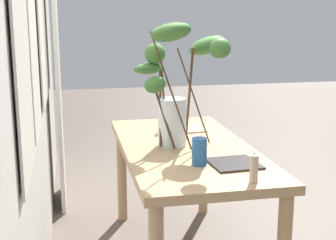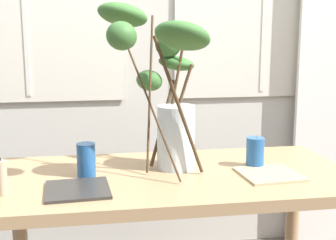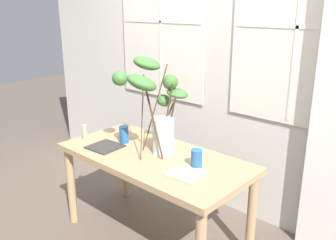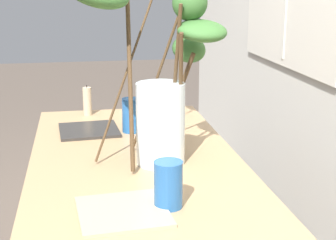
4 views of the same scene
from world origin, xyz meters
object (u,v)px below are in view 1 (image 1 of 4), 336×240
object	(u,v)px
drinking_glass_blue_left	(199,152)
plate_square_right	(184,129)
dining_table	(186,162)
vase_with_branches	(177,82)
pillar_candle	(254,169)
drinking_glass_blue_right	(166,121)
plate_square_left	(234,164)

from	to	relation	value
drinking_glass_blue_left	plate_square_right	world-z (taller)	drinking_glass_blue_left
dining_table	vase_with_branches	xyz separation A→B (m)	(-0.03, 0.06, 0.48)
plate_square_right	pillar_candle	bearing A→B (deg)	-176.37
vase_with_branches	drinking_glass_blue_right	size ratio (longest dim) A/B	5.60
plate_square_right	pillar_candle	distance (m)	1.06
drinking_glass_blue_right	dining_table	bearing A→B (deg)	-173.28
plate_square_left	pillar_candle	bearing A→B (deg)	179.59
dining_table	plate_square_right	distance (m)	0.42
vase_with_branches	plate_square_right	world-z (taller)	vase_with_branches
drinking_glass_blue_right	plate_square_left	distance (m)	0.80
drinking_glass_blue_right	pillar_candle	size ratio (longest dim) A/B	0.93
pillar_candle	dining_table	bearing A→B (deg)	12.79
drinking_glass_blue_left	plate_square_right	xyz separation A→B (m)	(0.76, -0.11, -0.07)
plate_square_right	pillar_candle	world-z (taller)	pillar_candle
dining_table	vase_with_branches	size ratio (longest dim) A/B	2.03
drinking_glass_blue_left	drinking_glass_blue_right	distance (m)	0.74
pillar_candle	plate_square_right	bearing A→B (deg)	3.63
vase_with_branches	pillar_candle	world-z (taller)	vase_with_branches
plate_square_right	pillar_candle	size ratio (longest dim) A/B	1.68
dining_table	drinking_glass_blue_left	distance (m)	0.40
vase_with_branches	plate_square_right	size ratio (longest dim) A/B	3.10
dining_table	pillar_candle	xyz separation A→B (m)	(-0.67, -0.15, 0.16)
pillar_candle	plate_square_left	bearing A→B (deg)	-0.41
dining_table	vase_with_branches	bearing A→B (deg)	116.53
plate_square_left	vase_with_branches	bearing A→B (deg)	31.05
drinking_glass_blue_left	vase_with_branches	bearing A→B (deg)	7.44
dining_table	plate_square_left	world-z (taller)	plate_square_left
drinking_glass_blue_right	vase_with_branches	bearing A→B (deg)	177.09
dining_table	pillar_candle	world-z (taller)	pillar_candle
plate_square_left	pillar_candle	distance (m)	0.28
drinking_glass_blue_left	pillar_candle	size ratio (longest dim) A/B	0.99
plate_square_right	drinking_glass_blue_right	bearing A→B (deg)	98.53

